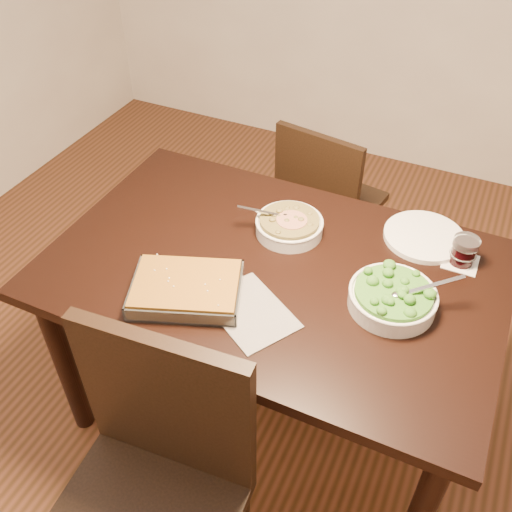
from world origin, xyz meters
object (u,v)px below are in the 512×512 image
Objects in this scene: wine_tumbler at (464,250)px; broccoli_bowl at (393,297)px; chair_near at (152,485)px; table at (272,288)px; stew_bowl at (289,225)px; dinner_plate at (424,237)px; chair_far at (325,199)px; baking_dish at (186,289)px.

broccoli_bowl is at bearing -118.39° from wine_tumbler.
wine_tumbler is 1.13m from chair_near.
table is 0.22m from stew_bowl.
chair_far reaches higher than dinner_plate.
table is at bearing -153.34° from wine_tumbler.
chair_near is at bearing -90.88° from stew_bowl.
table is 0.31m from baking_dish.
broccoli_bowl is 0.71× the size of baking_dish.
table is 0.61m from wine_tumbler.
broccoli_bowl reaches higher than dinner_plate.
stew_bowl reaches higher than table.
stew_bowl is at bearing 84.90° from chair_near.
stew_bowl is 0.44m from broccoli_bowl.
baking_dish reaches higher than dinner_plate.
chair_far is (-0.61, 0.52, -0.34)m from wine_tumbler.
baking_dish is at bearing -135.87° from dinner_plate.
dinner_plate is at bearing 146.04° from chair_far.
broccoli_bowl is 0.98m from chair_far.
table is at bearing 105.68° from chair_far.
chair_near reaches higher than baking_dish.
chair_near is at bearing 101.57° from chair_far.
stew_bowl reaches higher than chair_far.
chair_near reaches higher than chair_far.
table is 5.35× the size of dinner_plate.
baking_dish is at bearing 94.29° from chair_far.
chair_far is at bearing 139.53° from wine_tumbler.
broccoli_bowl is at bearing -25.21° from stew_bowl.
baking_dish is 1.06m from chair_far.
chair_near reaches higher than dinner_plate.
broccoli_bowl reaches higher than table.
wine_tumbler reaches higher than table.
broccoli_bowl reaches higher than chair_far.
table is at bearing -83.92° from stew_bowl.
wine_tumbler is 0.35× the size of dinner_plate.
broccoli_bowl is (0.38, -0.01, 0.13)m from table.
chair_far is (-0.48, 0.46, -0.30)m from dinner_plate.
chair_far is (-0.09, 0.79, -0.19)m from table.
dinner_plate is at bearing 20.68° from stew_bowl.
chair_near is (-0.01, -0.86, -0.23)m from stew_bowl.
broccoli_bowl is 0.27× the size of chair_near.
wine_tumbler is at bearing -26.99° from dinner_plate.
wine_tumbler is 0.11× the size of chair_far.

